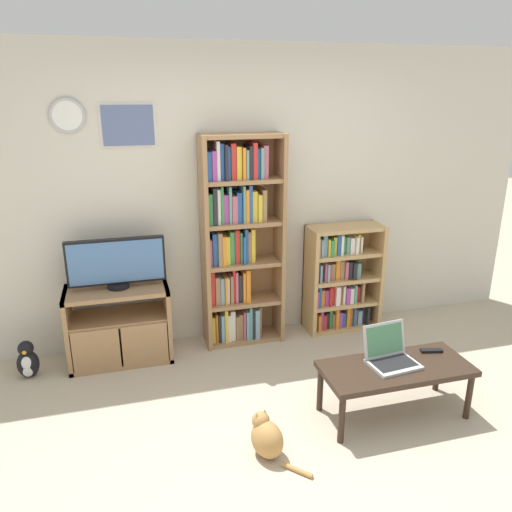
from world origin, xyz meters
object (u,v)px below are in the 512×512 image
(remote_near_laptop, at_px, (431,351))
(cat, at_px, (266,437))
(coffee_table, at_px, (396,371))
(bookshelf_tall, at_px, (237,242))
(tv_stand, at_px, (119,325))
(television, at_px, (116,263))
(penguin_figurine, at_px, (28,361))
(bookshelf_short, at_px, (339,280))
(laptop, at_px, (390,354))

(remote_near_laptop, height_order, cat, remote_near_laptop)
(coffee_table, bearing_deg, bookshelf_tall, 119.64)
(bookshelf_tall, xyz_separation_m, coffee_table, (0.80, -1.40, -0.60))
(tv_stand, bearing_deg, television, 49.15)
(cat, height_order, penguin_figurine, penguin_figurine)
(bookshelf_short, bearing_deg, tv_stand, -177.26)
(bookshelf_short, relative_size, coffee_table, 0.97)
(penguin_figurine, bearing_deg, bookshelf_short, 3.78)
(television, height_order, laptop, television)
(tv_stand, xyz_separation_m, laptop, (1.83, -1.24, 0.13))
(tv_stand, distance_m, bookshelf_short, 2.06)
(penguin_figurine, bearing_deg, cat, -40.85)
(television, height_order, remote_near_laptop, television)
(laptop, xyz_separation_m, penguin_figurine, (-2.57, 1.15, -0.31))
(bookshelf_tall, height_order, coffee_table, bookshelf_tall)
(bookshelf_short, xyz_separation_m, penguin_figurine, (-2.78, -0.18, -0.34))
(tv_stand, distance_m, coffee_table, 2.27)
(coffee_table, height_order, remote_near_laptop, remote_near_laptop)
(cat, bearing_deg, remote_near_laptop, -9.89)
(tv_stand, bearing_deg, laptop, -34.05)
(bookshelf_short, bearing_deg, penguin_figurine, -176.22)
(bookshelf_tall, distance_m, laptop, 1.63)
(remote_near_laptop, bearing_deg, laptop, -70.47)
(bookshelf_tall, distance_m, coffee_table, 1.72)
(television, xyz_separation_m, bookshelf_tall, (1.04, 0.08, 0.07))
(coffee_table, distance_m, laptop, 0.13)
(tv_stand, distance_m, penguin_figurine, 0.76)
(bookshelf_tall, bearing_deg, tv_stand, -174.36)
(tv_stand, distance_m, laptop, 2.22)
(television, distance_m, cat, 1.87)
(television, bearing_deg, bookshelf_tall, 4.35)
(coffee_table, xyz_separation_m, penguin_figurine, (-2.59, 1.21, -0.20))
(penguin_figurine, bearing_deg, coffee_table, -25.12)
(tv_stand, bearing_deg, bookshelf_tall, 5.64)
(bookshelf_tall, relative_size, laptop, 5.21)
(bookshelf_tall, xyz_separation_m, penguin_figurine, (-1.79, -0.19, -0.80))
(bookshelf_short, distance_m, remote_near_laptop, 1.30)
(remote_near_laptop, distance_m, cat, 1.40)
(coffee_table, distance_m, penguin_figurine, 2.87)
(tv_stand, relative_size, remote_near_laptop, 5.11)
(television, relative_size, remote_near_laptop, 4.75)
(bookshelf_tall, height_order, laptop, bookshelf_tall)
(tv_stand, xyz_separation_m, television, (0.02, 0.03, 0.54))
(coffee_table, xyz_separation_m, laptop, (-0.02, 0.06, 0.11))
(tv_stand, distance_m, cat, 1.71)
(television, xyz_separation_m, laptop, (1.81, -1.26, -0.42))
(laptop, bearing_deg, penguin_figurine, 149.90)
(tv_stand, bearing_deg, coffee_table, -35.01)
(bookshelf_short, relative_size, penguin_figurine, 3.23)
(remote_near_laptop, bearing_deg, coffee_table, -60.47)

